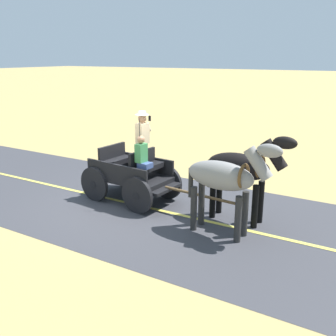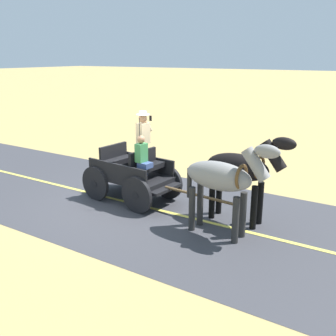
{
  "view_description": "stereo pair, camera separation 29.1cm",
  "coord_description": "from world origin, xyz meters",
  "views": [
    {
      "loc": [
        7.97,
        6.17,
        3.91
      ],
      "look_at": [
        -0.28,
        1.32,
        1.1
      ],
      "focal_mm": 41.28,
      "sensor_mm": 36.0,
      "label": 1
    },
    {
      "loc": [
        7.82,
        6.42,
        3.91
      ],
      "look_at": [
        -0.28,
        1.32,
        1.1
      ],
      "focal_mm": 41.28,
      "sensor_mm": 36.0,
      "label": 2
    }
  ],
  "objects": [
    {
      "name": "ground_plane",
      "position": [
        0.0,
        0.0,
        0.0
      ],
      "size": [
        200.0,
        200.0,
        0.0
      ],
      "primitive_type": "plane",
      "color": "tan"
    },
    {
      "name": "horse_off_side",
      "position": [
        0.44,
        3.18,
        1.32
      ],
      "size": [
        0.64,
        2.13,
        2.21
      ],
      "color": "gray",
      "rests_on": "ground"
    },
    {
      "name": "road_surface",
      "position": [
        0.0,
        0.0,
        0.0
      ],
      "size": [
        5.53,
        160.0,
        0.01
      ],
      "primitive_type": "cube",
      "color": "#38383D",
      "rests_on": "ground"
    },
    {
      "name": "horse_drawn_carriage",
      "position": [
        -0.28,
        0.21,
        0.82
      ],
      "size": [
        1.62,
        4.52,
        2.5
      ],
      "color": "black",
      "rests_on": "ground"
    },
    {
      "name": "horse_near_side",
      "position": [
        -0.44,
        3.26,
        1.32
      ],
      "size": [
        0.64,
        2.13,
        2.21
      ],
      "color": "black",
      "rests_on": "ground"
    },
    {
      "name": "road_centre_stripe",
      "position": [
        0.0,
        0.0,
        0.01
      ],
      "size": [
        0.12,
        160.0,
        0.0
      ],
      "primitive_type": "cube",
      "color": "#DBCC4C",
      "rests_on": "road_surface"
    }
  ]
}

